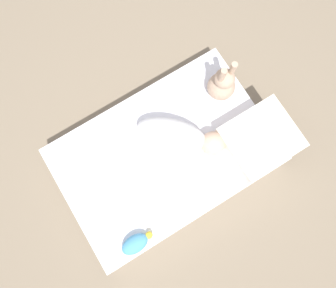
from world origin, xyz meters
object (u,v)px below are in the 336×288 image
object	(u,v)px
turtle_plush	(136,244)
pillow	(260,139)
swaddled_baby	(179,136)
bunny_plush	(222,84)

from	to	relation	value
turtle_plush	pillow	bearing A→B (deg)	7.91
swaddled_baby	turtle_plush	size ratio (longest dim) A/B	2.39
pillow	turtle_plush	bearing A→B (deg)	-172.09
swaddled_baby	bunny_plush	distance (m)	0.37
swaddled_baby	pillow	size ratio (longest dim) A/B	1.15
swaddled_baby	bunny_plush	world-z (taller)	bunny_plush
bunny_plush	pillow	bearing A→B (deg)	-86.87
bunny_plush	swaddled_baby	bearing A→B (deg)	-161.68
pillow	turtle_plush	size ratio (longest dim) A/B	2.08
pillow	bunny_plush	distance (m)	0.36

